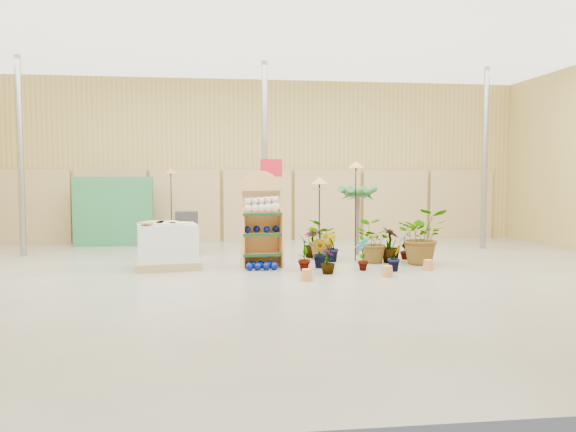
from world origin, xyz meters
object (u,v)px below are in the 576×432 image
at_px(display_shelf, 261,223).
at_px(potted_plant_2, 371,241).
at_px(pallet_stack, 167,246).
at_px(bird_table_front, 319,183).

bearing_deg(display_shelf, potted_plant_2, -0.20).
bearing_deg(potted_plant_2, display_shelf, -176.13).
relative_size(pallet_stack, potted_plant_2, 1.54).
bearing_deg(pallet_stack, bird_table_front, -15.37).
xyz_separation_m(display_shelf, potted_plant_2, (2.32, 0.16, -0.43)).
xyz_separation_m(display_shelf, bird_table_front, (1.12, -0.36, 0.79)).
bearing_deg(display_shelf, bird_table_front, -21.94).
relative_size(pallet_stack, bird_table_front, 0.77).
distance_m(display_shelf, potted_plant_2, 2.36).
height_order(display_shelf, bird_table_front, display_shelf).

